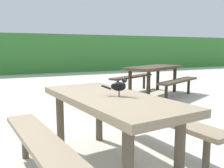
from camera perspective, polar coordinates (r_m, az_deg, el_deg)
The scene contains 4 objects.
hedge_wall at distance 12.89m, azimuth -21.67°, elevation 6.48°, with size 28.00×1.22×1.91m, color #387A33.
picnic_table_foreground at distance 2.52m, azimuth -0.64°, elevation -6.77°, with size 1.88×1.91×0.74m.
bird_grackle at distance 2.44m, azimuth 1.71°, elevation -0.40°, with size 0.24×0.19×0.18m.
picnic_table_mid_right at distance 6.63m, azimuth 9.57°, elevation 2.43°, with size 2.27×2.26×0.74m.
Camera 1 is at (-0.68, -2.27, 1.21)m, focal length 39.84 mm.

